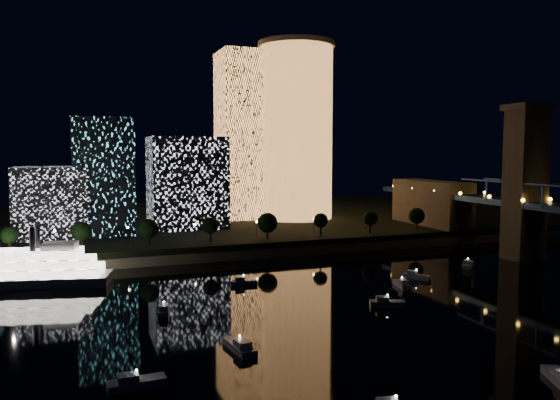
{
  "coord_description": "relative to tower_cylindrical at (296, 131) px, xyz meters",
  "views": [
    {
      "loc": [
        -69.4,
        -87.94,
        34.95
      ],
      "look_at": [
        -17.44,
        55.0,
        21.39
      ],
      "focal_mm": 35.0,
      "sensor_mm": 36.0,
      "label": 1
    }
  ],
  "objects": [
    {
      "name": "esplanade_trees",
      "position": [
        -52.04,
        -51.04,
        -33.43
      ],
      "size": [
        166.3,
        6.96,
        8.98
      ],
      "color": "black",
      "rests_on": "far_bank"
    },
    {
      "name": "midrise_blocks",
      "position": [
        -82.57,
        -15.05,
        -21.74
      ],
      "size": [
        102.58,
        31.41,
        41.85
      ],
      "color": "white",
      "rests_on": "far_bank"
    },
    {
      "name": "seawall",
      "position": [
        -20.78,
        -57.04,
        -42.4
      ],
      "size": [
        420.0,
        6.0,
        3.0
      ],
      "primitive_type": "cube",
      "color": "#6B5E4C",
      "rests_on": "ground"
    },
    {
      "name": "riverboat",
      "position": [
        -110.69,
        -71.0,
        -39.76
      ],
      "size": [
        54.57,
        21.98,
        16.13
      ],
      "color": "silver",
      "rests_on": "ground"
    },
    {
      "name": "far_bank",
      "position": [
        -20.78,
        20.96,
        -41.4
      ],
      "size": [
        420.0,
        160.0,
        5.0
      ],
      "primitive_type": "cube",
      "color": "black",
      "rests_on": "ground"
    },
    {
      "name": "tower_rectangular",
      "position": [
        -20.6,
        10.34,
        -1.9
      ],
      "size": [
        23.26,
        23.26,
        74.01
      ],
      "primitive_type": "cube",
      "color": "#EF964C",
      "rests_on": "far_bank"
    },
    {
      "name": "tower_cylindrical",
      "position": [
        0.0,
        0.0,
        0.0
      ],
      "size": [
        34.0,
        34.0,
        77.55
      ],
      "color": "#EF964C",
      "rests_on": "far_bank"
    },
    {
      "name": "street_lamps",
      "position": [
        -54.78,
        -45.04,
        -34.88
      ],
      "size": [
        132.7,
        0.7,
        5.65
      ],
      "color": "black",
      "rests_on": "far_bank"
    },
    {
      "name": "ground",
      "position": [
        -20.78,
        -139.04,
        -43.9
      ],
      "size": [
        520.0,
        520.0,
        0.0
      ],
      "primitive_type": "plane",
      "color": "black",
      "rests_on": "ground"
    },
    {
      "name": "motorboats",
      "position": [
        -29.29,
        -128.96,
        -43.09
      ],
      "size": [
        122.64,
        82.44,
        2.78
      ],
      "color": "silver",
      "rests_on": "ground"
    }
  ]
}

